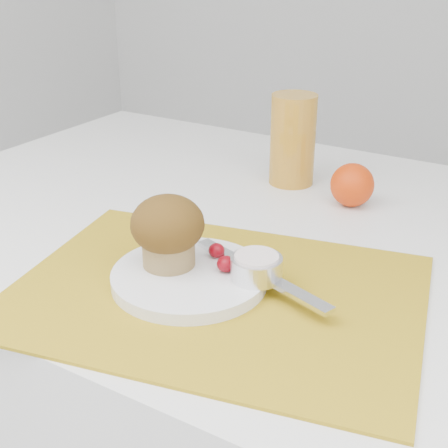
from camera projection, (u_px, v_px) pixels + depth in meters
The scene contains 11 objects.
table at pixel (259, 422), 1.07m from camera, with size 1.20×0.80×0.75m, color white.
placemat at pixel (216, 293), 0.73m from camera, with size 0.47×0.35×0.00m, color #B48F19.
plate at pixel (189, 277), 0.74m from camera, with size 0.19×0.19×0.01m, color white.
ramekin at pixel (256, 268), 0.72m from camera, with size 0.06×0.06×0.03m, color silver.
cream at pixel (257, 258), 0.72m from camera, with size 0.05×0.05×0.01m, color silver.
raspberry_near at pixel (217, 250), 0.77m from camera, with size 0.02×0.02×0.02m, color #5F020A.
raspberry_far at pixel (226, 264), 0.74m from camera, with size 0.02×0.02×0.02m, color #540208.
butter_knife at pixel (260, 273), 0.73m from camera, with size 0.22×0.02×0.01m, color silver.
orange at pixel (352, 185), 0.96m from camera, with size 0.07×0.07×0.07m, color #E33D08.
juice_glass at pixel (293, 140), 1.03m from camera, with size 0.08×0.08×0.15m, color #C28424.
muffin at pixel (168, 230), 0.74m from camera, with size 0.09×0.09×0.09m.
Camera 1 is at (0.38, -0.69, 1.13)m, focal length 50.00 mm.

